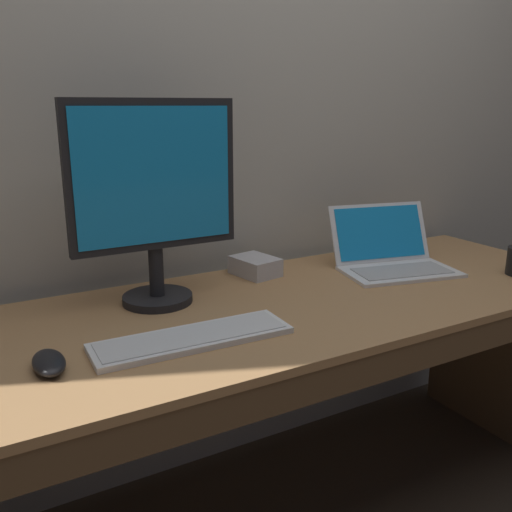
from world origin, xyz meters
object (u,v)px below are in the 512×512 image
at_px(wired_keyboard, 192,338).
at_px(external_drive_box, 255,266).
at_px(laptop_white, 393,257).
at_px(computer_mouse, 49,362).
at_px(external_monitor, 154,195).

xyz_separation_m(wired_keyboard, external_drive_box, (0.37, 0.37, 0.02)).
relative_size(laptop_white, computer_mouse, 3.28).
distance_m(external_monitor, computer_mouse, 0.50).
bearing_deg(computer_mouse, wired_keyboard, -1.22).
relative_size(external_monitor, external_drive_box, 3.71).
xyz_separation_m(external_monitor, external_drive_box, (0.35, 0.10, -0.27)).
relative_size(wired_keyboard, external_drive_box, 3.19).
xyz_separation_m(external_monitor, computer_mouse, (-0.33, -0.26, -0.28)).
distance_m(wired_keyboard, computer_mouse, 0.31).
xyz_separation_m(wired_keyboard, computer_mouse, (-0.31, 0.01, 0.01)).
relative_size(external_monitor, wired_keyboard, 1.16).
bearing_deg(external_monitor, wired_keyboard, -94.07).
xyz_separation_m(laptop_white, external_drive_box, (-0.42, 0.17, -0.01)).
distance_m(laptop_white, computer_mouse, 1.12).
bearing_deg(external_monitor, computer_mouse, -141.50).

